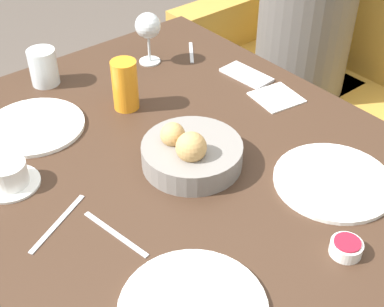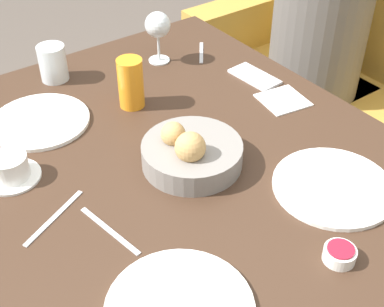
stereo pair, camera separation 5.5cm
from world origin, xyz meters
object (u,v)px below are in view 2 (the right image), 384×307
Objects in this scene: plate_near_left at (40,121)px; cell_phone at (255,77)px; bread_basket at (191,153)px; napkin at (283,100)px; juice_glass at (131,83)px; knife_silver at (54,217)px; coffee_cup at (10,169)px; spoon_coffee at (201,53)px; wine_glass at (158,27)px; plate_far_center at (333,186)px; fork_silver at (110,231)px; seated_person at (312,76)px; jam_bowl_berry at (340,254)px; water_tumbler at (53,63)px.

plate_near_left reaches higher than cell_phone.
bread_basket is 0.42m from plate_near_left.
napkin is 0.87× the size of cell_phone.
juice_glass is 0.45m from knife_silver.
coffee_cup reaches higher than knife_silver.
bread_basket is at bearing -39.38° from spoon_coffee.
wine_glass is at bearing 155.03° from bread_basket.
plate_far_center is at bearing 34.22° from plate_near_left.
bread_basket is 2.04× the size of spoon_coffee.
plate_near_left is 0.74m from plate_far_center.
fork_silver is (0.37, -0.28, -0.07)m from juice_glass.
fork_silver is (0.48, -1.12, 0.25)m from seated_person.
wine_glass is 0.87m from jam_bowl_berry.
juice_glass is at bearing 104.70° from coffee_cup.
juice_glass is (0.07, 0.23, 0.06)m from plate_near_left.
wine_glass is 0.88× the size of fork_silver.
knife_silver is (-0.02, -0.33, -0.03)m from bread_basket.
jam_bowl_berry is 0.35× the size of fork_silver.
fork_silver is 1.08× the size of knife_silver.
spoon_coffee is at bearing 74.59° from water_tumbler.
juice_glass reaches higher than napkin.
coffee_cup is (0.26, -0.56, -0.09)m from wine_glass.
napkin is at bearing 2.26° from spoon_coffee.
juice_glass reaches higher than jam_bowl_berry.
seated_person is 7.16× the size of knife_silver.
fork_silver is (0.53, -0.47, -0.11)m from wine_glass.
fork_silver is (0.62, -0.17, -0.05)m from water_tumbler.
jam_bowl_berry is at bearing -27.93° from cell_phone.
napkin is (-0.32, 0.16, -0.00)m from plate_far_center.
napkin is (0.29, 0.58, -0.00)m from plate_near_left.
fork_silver is 1.33× the size of napkin.
seated_person is 4.69× the size of plate_near_left.
bread_basket is 1.71× the size of juice_glass.
napkin is at bearing 21.09° from wine_glass.
wine_glass is 0.70m from knife_silver.
cell_phone is at bearing 104.68° from knife_silver.
spoon_coffee is 0.85× the size of napkin.
bread_basket is 3.71× the size of jam_bowl_berry.
juice_glass is 0.36m from spoon_coffee.
seated_person is at bearing 113.10° from fork_silver.
coffee_cup is 0.83× the size of cell_phone.
coffee_cup reaches higher than napkin.
napkin reaches higher than knife_silver.
cell_phone is at bearing -68.33° from seated_person.
juice_glass is 0.87× the size of cell_phone.
plate_near_left is at bearing -145.78° from plate_far_center.
plate_far_center is at bearing -45.46° from seated_person.
spoon_coffee is at bearing 160.58° from jam_bowl_berry.
bread_basket is at bearing -60.99° from cell_phone.
bread_basket is 2.24× the size of water_tumbler.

